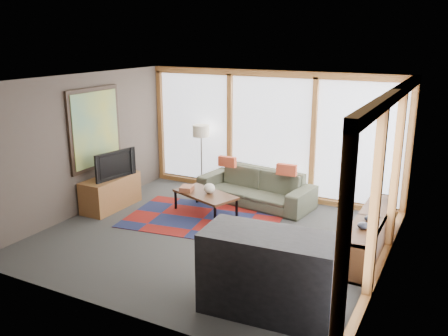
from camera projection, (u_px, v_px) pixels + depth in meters
The scene contains 17 objects.
ground at pixel (213, 237), 7.95m from camera, with size 5.50×5.50×0.00m, color #323230.
room_envelope at pixel (255, 144), 7.79m from camera, with size 5.52×5.02×2.62m.
rug at pixel (203, 219), 8.70m from camera, with size 2.76×1.77×0.01m, color maroon.
sofa at pixel (256, 187), 9.45m from camera, with size 2.31×0.90×0.67m, color #3C3F2E.
pillow_left at pixel (227, 162), 9.65m from camera, with size 0.37×0.11×0.21m, color #AF4126.
pillow_right at pixel (287, 170), 9.05m from camera, with size 0.39×0.12×0.21m, color #AF4126.
floor_lamp at pixel (201, 157), 10.24m from camera, with size 0.36×0.36×1.42m, color #302419, non-canonical shape.
coffee_table at pixel (205, 203), 8.92m from camera, with size 1.23×0.61×0.41m, color #382311, non-canonical shape.
book_stack at pixel (187, 188), 8.99m from camera, with size 0.22×0.28×0.09m, color brown.
vase at pixel (209, 188), 8.85m from camera, with size 0.22×0.22×0.19m, color beige.
bookshelf at pixel (370, 234), 7.34m from camera, with size 0.43×2.34×0.59m, color #382311, non-canonical shape.
bowl_a at pixel (364, 226), 6.78m from camera, with size 0.18×0.18×0.09m, color black.
bowl_b at pixel (370, 218), 7.07m from camera, with size 0.16×0.16×0.08m, color black.
shelf_picture at pixel (391, 189), 7.82m from camera, with size 0.04×0.34×0.45m, color black.
tv_console at pixel (111, 192), 9.22m from camera, with size 0.52×1.24×0.62m, color brown.
television at pixel (113, 164), 9.03m from camera, with size 0.94×0.12×0.54m, color black.
bar_counter at pixel (269, 274), 5.67m from camera, with size 1.61×0.75×1.02m, color black.
Camera 1 is at (3.55, -6.43, 3.26)m, focal length 38.00 mm.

